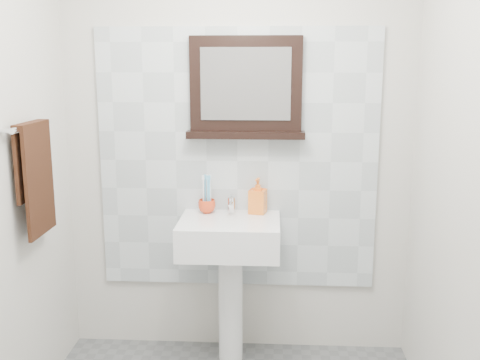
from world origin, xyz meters
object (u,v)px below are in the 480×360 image
toothbrush_cup (207,206)px  hand_towel (35,170)px  soap_dispenser (258,196)px  pedestal_sink (230,251)px  framed_mirror (246,90)px

toothbrush_cup → hand_towel: 0.97m
soap_dispenser → hand_towel: 1.20m
hand_towel → pedestal_sink: bearing=22.2°
pedestal_sink → framed_mirror: size_ratio=1.45×
pedestal_sink → soap_dispenser: size_ratio=4.71×
framed_mirror → pedestal_sink: bearing=-112.8°
pedestal_sink → hand_towel: (-0.91, -0.37, 0.52)m
toothbrush_cup → framed_mirror: (0.22, 0.06, 0.66)m
toothbrush_cup → pedestal_sink: bearing=-42.6°
pedestal_sink → framed_mirror: bearing=67.2°
hand_towel → toothbrush_cup: bearing=33.0°
pedestal_sink → toothbrush_cup: size_ratio=9.72×
toothbrush_cup → hand_towel: size_ratio=0.18×
toothbrush_cup → hand_towel: bearing=-147.0°
soap_dispenser → framed_mirror: size_ratio=0.31×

